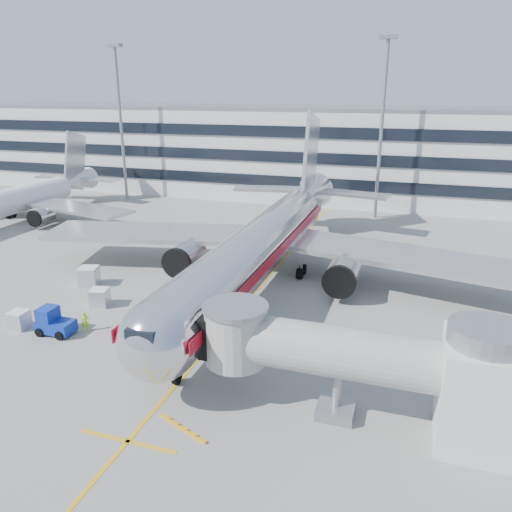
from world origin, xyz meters
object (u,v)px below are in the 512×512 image
(belt_loader, at_px, (155,331))
(ramp_worker, at_px, (85,322))
(cargo_container_left, at_px, (19,320))
(cargo_container_right, at_px, (89,276))
(cargo_container_front, at_px, (100,297))
(main_jet, at_px, (266,241))
(baggage_tug, at_px, (53,323))

(belt_loader, bearing_deg, ramp_worker, -173.86)
(cargo_container_left, distance_m, ramp_worker, 5.56)
(cargo_container_left, xyz_separation_m, cargo_container_right, (-0.37, 9.75, 0.20))
(cargo_container_front, bearing_deg, main_jet, 40.80)
(baggage_tug, height_order, cargo_container_left, baggage_tug)
(cargo_container_right, distance_m, cargo_container_front, 5.58)
(belt_loader, bearing_deg, cargo_container_left, -170.58)
(belt_loader, relative_size, cargo_container_front, 2.37)
(cargo_container_front, bearing_deg, ramp_worker, -68.33)
(cargo_container_left, xyz_separation_m, cargo_container_front, (3.59, 5.83, 0.07))
(main_jet, distance_m, ramp_worker, 18.69)
(belt_loader, bearing_deg, cargo_container_right, 146.10)
(cargo_container_front, bearing_deg, baggage_tug, -92.90)
(belt_loader, distance_m, cargo_container_front, 8.70)
(belt_loader, height_order, cargo_container_front, belt_loader)
(belt_loader, xyz_separation_m, ramp_worker, (-5.93, -0.64, 0.22))
(cargo_container_front, bearing_deg, cargo_container_left, -121.63)
(baggage_tug, bearing_deg, cargo_container_right, 110.82)
(cargo_container_left, bearing_deg, cargo_container_front, 58.37)
(cargo_container_right, bearing_deg, baggage_tug, -69.18)
(cargo_container_front, bearing_deg, belt_loader, -27.01)
(main_jet, relative_size, belt_loader, 11.77)
(main_jet, bearing_deg, cargo_container_left, -134.00)
(main_jet, relative_size, cargo_container_front, 27.90)
(main_jet, bearing_deg, ramp_worker, -124.50)
(cargo_container_right, bearing_deg, cargo_container_front, -44.67)
(main_jet, bearing_deg, cargo_container_front, -139.20)
(cargo_container_front, relative_size, ramp_worker, 1.14)
(belt_loader, bearing_deg, baggage_tug, -167.45)
(belt_loader, relative_size, cargo_container_left, 2.97)
(baggage_tug, relative_size, cargo_container_front, 1.60)
(main_jet, distance_m, cargo_container_left, 23.05)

